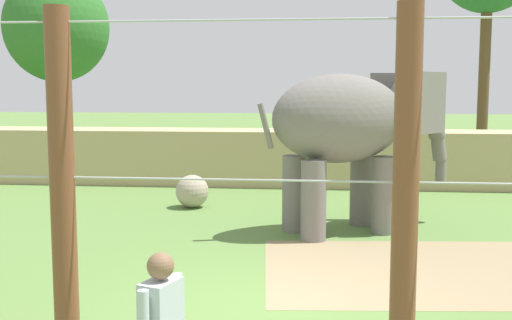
{
  "coord_description": "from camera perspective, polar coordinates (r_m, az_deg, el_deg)",
  "views": [
    {
      "loc": [
        0.73,
        -8.33,
        3.0
      ],
      "look_at": [
        -0.67,
        5.21,
        1.4
      ],
      "focal_mm": 44.93,
      "sensor_mm": 36.0,
      "label": 1
    }
  ],
  "objects": [
    {
      "name": "elephant",
      "position": [
        13.17,
        8.77,
        3.05
      ],
      "size": [
        4.05,
        3.04,
        3.29
      ],
      "color": "slate",
      "rests_on": "ground"
    },
    {
      "name": "tree_far_left",
      "position": [
        27.74,
        -17.33,
        11.17
      ],
      "size": [
        4.22,
        4.22,
        7.55
      ],
      "color": "brown",
      "rests_on": "ground"
    },
    {
      "name": "embankment_wall",
      "position": [
        19.38,
        3.72,
        0.23
      ],
      "size": [
        36.0,
        1.8,
        1.64
      ],
      "primitive_type": "cube",
      "color": "tan",
      "rests_on": "ground"
    },
    {
      "name": "ground_plane",
      "position": [
        8.88,
        0.88,
        -13.03
      ],
      "size": [
        120.0,
        120.0,
        0.0
      ],
      "primitive_type": "plane",
      "color": "#5B7F3D"
    },
    {
      "name": "dirt_patch",
      "position": [
        10.9,
        14.28,
        -9.46
      ],
      "size": [
        5.32,
        4.26,
        0.01
      ],
      "primitive_type": "cube",
      "rotation": [
        0.0,
        0.0,
        0.09
      ],
      "color": "#937F5B",
      "rests_on": "ground"
    },
    {
      "name": "cable_fence",
      "position": [
        5.97,
        -1.8,
        -4.21
      ],
      "size": [
        10.38,
        0.24,
        3.73
      ],
      "color": "brown",
      "rests_on": "ground"
    },
    {
      "name": "enrichment_ball",
      "position": [
        15.8,
        -5.7,
        -2.78
      ],
      "size": [
        0.81,
        0.81,
        0.81
      ],
      "primitive_type": "sphere",
      "color": "tan",
      "rests_on": "ground"
    }
  ]
}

